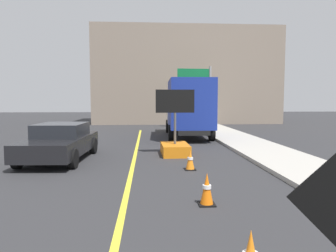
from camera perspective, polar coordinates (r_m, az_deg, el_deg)
The scene contains 8 objects.
lane_center_stripe at distance 5.78m, azimuth -9.10°, elevation -18.33°, with size 0.14×36.00×0.01m, color yellow.
arrow_board_trailer at distance 12.87m, azimuth 1.29°, elevation -3.19°, with size 1.60×1.83×2.70m.
box_truck at distance 18.96m, azimuth 3.74°, elevation 3.52°, with size 2.72×6.93×3.44m.
pickup_car at distance 12.40m, azimuth -19.25°, elevation -2.76°, with size 2.24×4.55×1.38m.
highway_guide_sign at distance 25.42m, azimuth 6.05°, elevation 7.37°, with size 2.79×0.24×5.00m.
far_building_block at distance 31.73m, azimuth 3.22°, elevation 9.02°, with size 17.96×6.01×9.22m, color gray.
traffic_cone_mid_lane at distance 6.87m, azimuth 7.17°, elevation -11.49°, with size 0.36×0.36×0.71m.
traffic_cone_far_lane at distance 10.14m, azimuth 4.11°, elevation -6.28°, with size 0.36×0.36×0.66m.
Camera 1 is at (0.51, 0.70, 2.27)m, focal length 33.05 mm.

